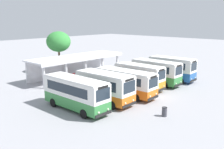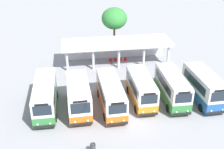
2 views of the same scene
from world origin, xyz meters
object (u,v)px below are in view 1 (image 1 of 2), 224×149
at_px(waiting_chair_fourth_seat, 85,73).
at_px(city_bus_far_end_green, 172,68).
at_px(city_bus_second_in_row, 105,86).
at_px(waiting_chair_middle_seat, 81,74).
at_px(litter_bin_apron, 164,112).
at_px(city_bus_fifth_blue, 156,71).
at_px(city_bus_middle_cream, 125,82).
at_px(city_bus_nearest_orange, 76,92).
at_px(city_bus_fourth_amber, 139,76).
at_px(waiting_chair_second_from_end, 78,75).
at_px(waiting_chair_end_by_column, 74,75).

bearing_deg(waiting_chair_fourth_seat, city_bus_far_end_green, -59.69).
distance_m(city_bus_second_in_row, waiting_chair_middle_seat, 13.38).
xyz_separation_m(city_bus_second_in_row, litter_bin_apron, (0.93, -6.95, -1.40)).
distance_m(city_bus_second_in_row, city_bus_fifth_blue, 10.65).
height_order(city_bus_middle_cream, city_bus_far_end_green, city_bus_far_end_green).
relative_size(city_bus_second_in_row, city_bus_middle_cream, 0.87).
bearing_deg(city_bus_nearest_orange, waiting_chair_middle_seat, 46.92).
xyz_separation_m(waiting_chair_fourth_seat, litter_bin_apron, (-6.47, -18.44, -0.07)).
xyz_separation_m(city_bus_fourth_amber, waiting_chair_middle_seat, (-0.45, 10.92, -1.26)).
height_order(city_bus_fourth_amber, waiting_chair_middle_seat, city_bus_fourth_amber).
xyz_separation_m(waiting_chair_second_from_end, waiting_chair_middle_seat, (0.75, 0.05, 0.00)).
xyz_separation_m(city_bus_far_end_green, waiting_chair_second_from_end, (-8.29, 11.62, -1.37)).
relative_size(city_bus_middle_cream, waiting_chair_second_from_end, 9.23).
bearing_deg(city_bus_second_in_row, city_bus_nearest_orange, 169.82).
relative_size(city_bus_nearest_orange, city_bus_fifth_blue, 1.10).
relative_size(city_bus_middle_cream, litter_bin_apron, 8.82).
height_order(city_bus_nearest_orange, waiting_chair_second_from_end, city_bus_nearest_orange).
bearing_deg(waiting_chair_middle_seat, city_bus_second_in_row, -119.94).
bearing_deg(city_bus_fifth_blue, city_bus_nearest_orange, 178.79).
bearing_deg(waiting_chair_end_by_column, city_bus_second_in_row, -114.10).
xyz_separation_m(city_bus_second_in_row, city_bus_fourth_amber, (7.09, 0.62, -0.07)).
relative_size(city_bus_second_in_row, waiting_chair_fourth_seat, 8.02).
xyz_separation_m(city_bus_nearest_orange, city_bus_middle_cream, (7.09, -0.60, -0.09)).
relative_size(waiting_chair_middle_seat, litter_bin_apron, 0.96).
relative_size(city_bus_far_end_green, waiting_chair_end_by_column, 8.04).
xyz_separation_m(city_bus_fourth_amber, city_bus_fifth_blue, (3.55, -0.28, 0.06)).
height_order(city_bus_middle_cream, waiting_chair_end_by_column, city_bus_middle_cream).
bearing_deg(city_bus_nearest_orange, waiting_chair_end_by_column, 51.35).
relative_size(city_bus_second_in_row, city_bus_fourth_amber, 1.01).
bearing_deg(city_bus_fifth_blue, waiting_chair_fourth_seat, 106.22).
relative_size(waiting_chair_end_by_column, waiting_chair_second_from_end, 1.00).
relative_size(city_bus_middle_cream, waiting_chair_fourth_seat, 9.23).
distance_m(city_bus_middle_cream, city_bus_fifth_blue, 7.10).
bearing_deg(city_bus_fourth_amber, litter_bin_apron, -129.20).
relative_size(city_bus_fifth_blue, waiting_chair_middle_seat, 8.33).
distance_m(waiting_chair_end_by_column, waiting_chair_second_from_end, 0.75).
distance_m(city_bus_second_in_row, waiting_chair_end_by_column, 12.68).
relative_size(city_bus_second_in_row, city_bus_fifth_blue, 0.96).
relative_size(city_bus_middle_cream, city_bus_fourth_amber, 1.17).
height_order(city_bus_fifth_blue, waiting_chair_fourth_seat, city_bus_fifth_blue).
height_order(city_bus_fifth_blue, waiting_chair_middle_seat, city_bus_fifth_blue).
xyz_separation_m(city_bus_nearest_orange, waiting_chair_middle_seat, (10.19, 10.90, -1.30)).
height_order(city_bus_nearest_orange, city_bus_second_in_row, city_bus_second_in_row).
height_order(city_bus_far_end_green, litter_bin_apron, city_bus_far_end_green).
bearing_deg(city_bus_fourth_amber, city_bus_far_end_green, -5.97).
bearing_deg(waiting_chair_fourth_seat, waiting_chair_second_from_end, -179.69).
relative_size(city_bus_nearest_orange, litter_bin_apron, 8.77).
bearing_deg(waiting_chair_middle_seat, waiting_chair_end_by_column, -179.08).
relative_size(city_bus_fourth_amber, waiting_chair_middle_seat, 7.92).
relative_size(city_bus_fifth_blue, waiting_chair_fourth_seat, 8.33).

